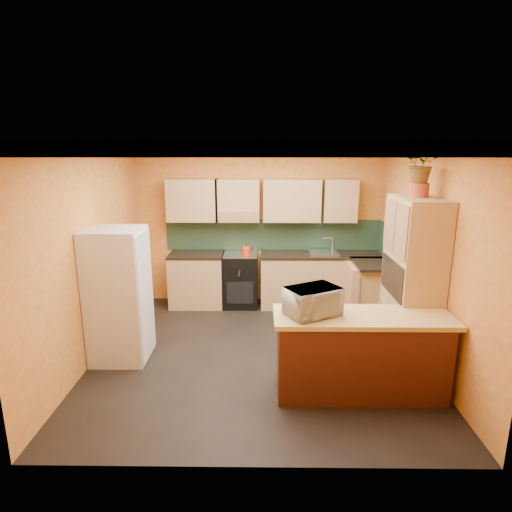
{
  "coord_description": "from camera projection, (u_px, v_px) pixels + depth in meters",
  "views": [
    {
      "loc": [
        0.04,
        -5.19,
        2.65
      ],
      "look_at": [
        -0.03,
        0.45,
        1.22
      ],
      "focal_mm": 30.0,
      "sensor_mm": 36.0,
      "label": 1
    }
  ],
  "objects": [
    {
      "name": "microwave",
      "position": [
        312.0,
        301.0,
        4.5
      ],
      "size": [
        0.66,
        0.59,
        0.3
      ],
      "primitive_type": "imported",
      "rotation": [
        0.0,
        0.0,
        0.51
      ],
      "color": "silver",
      "rests_on": "bar_top"
    },
    {
      "name": "countertop_back",
      "position": [
        277.0,
        255.0,
        7.2
      ],
      "size": [
        3.65,
        0.62,
        0.04
      ],
      "primitive_type": "cube",
      "color": "black",
      "rests_on": "base_cabinets_back"
    },
    {
      "name": "countertop_right",
      "position": [
        374.0,
        264.0,
        6.62
      ],
      "size": [
        0.62,
        0.8,
        0.04
      ],
      "primitive_type": "cube",
      "color": "black",
      "rests_on": "base_cabinets_right"
    },
    {
      "name": "base_cabinets_back",
      "position": [
        277.0,
        281.0,
        7.32
      ],
      "size": [
        3.65,
        0.6,
        0.88
      ],
      "primitive_type": "cube",
      "color": "tan",
      "rests_on": "ground"
    },
    {
      "name": "base_cabinets_right",
      "position": [
        372.0,
        292.0,
        6.74
      ],
      "size": [
        0.6,
        0.8,
        0.88
      ],
      "primitive_type": "cube",
      "color": "tan",
      "rests_on": "ground"
    },
    {
      "name": "fern",
      "position": [
        421.0,
        163.0,
        4.82
      ],
      "size": [
        0.46,
        0.42,
        0.44
      ],
      "primitive_type": "imported",
      "rotation": [
        0.0,
        0.0,
        0.23
      ],
      "color": "tan",
      "rests_on": "fern_pot"
    },
    {
      "name": "breakfast_bar",
      "position": [
        360.0,
        357.0,
        4.65
      ],
      "size": [
        1.8,
        0.55,
        0.88
      ],
      "primitive_type": "cube",
      "color": "#461910",
      "rests_on": "ground"
    },
    {
      "name": "pantry",
      "position": [
        412.0,
        285.0,
        5.12
      ],
      "size": [
        0.48,
        0.9,
        2.1
      ],
      "primitive_type": "cube",
      "color": "tan",
      "rests_on": "ground"
    },
    {
      "name": "stove",
      "position": [
        241.0,
        280.0,
        7.32
      ],
      "size": [
        0.58,
        0.58,
        0.91
      ],
      "primitive_type": "cube",
      "color": "black",
      "rests_on": "ground"
    },
    {
      "name": "fridge",
      "position": [
        118.0,
        295.0,
        5.36
      ],
      "size": [
        0.68,
        0.66,
        1.7
      ],
      "primitive_type": "cube",
      "color": "silver",
      "rests_on": "ground"
    },
    {
      "name": "kettle",
      "position": [
        246.0,
        249.0,
        7.14
      ],
      "size": [
        0.19,
        0.19,
        0.18
      ],
      "primitive_type": null,
      "rotation": [
        0.0,
        0.0,
        0.14
      ],
      "color": "#B5230C",
      "rests_on": "stove"
    },
    {
      "name": "room_shell",
      "position": [
        260.0,
        193.0,
        5.44
      ],
      "size": [
        4.24,
        4.24,
        2.72
      ],
      "color": "black",
      "rests_on": "ground"
    },
    {
      "name": "bar_top",
      "position": [
        363.0,
        317.0,
        4.53
      ],
      "size": [
        1.9,
        0.65,
        0.05
      ],
      "primitive_type": "cube",
      "color": "tan",
      "rests_on": "breakfast_bar"
    },
    {
      "name": "fern_pot",
      "position": [
        419.0,
        190.0,
        4.89
      ],
      "size": [
        0.22,
        0.22,
        0.16
      ],
      "primitive_type": "cylinder",
      "color": "#AD3D29",
      "rests_on": "pantry"
    },
    {
      "name": "sink",
      "position": [
        323.0,
        253.0,
        7.19
      ],
      "size": [
        0.48,
        0.4,
        0.03
      ],
      "primitive_type": "cube",
      "color": "silver",
      "rests_on": "countertop_back"
    }
  ]
}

